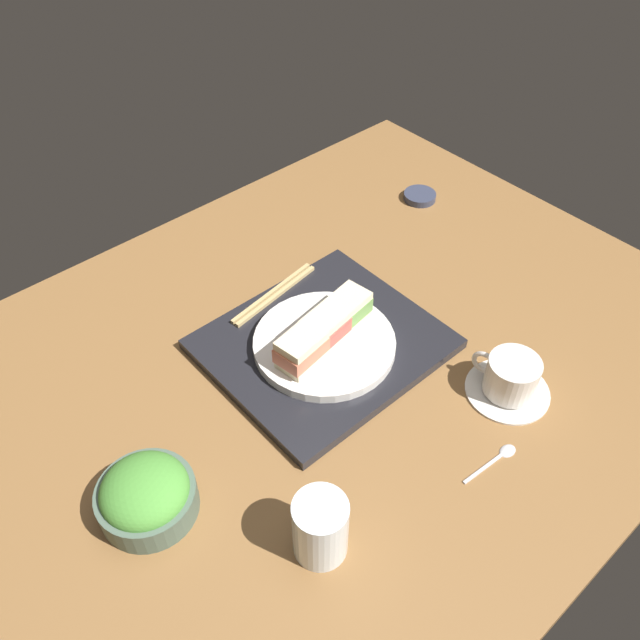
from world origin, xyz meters
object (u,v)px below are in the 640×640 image
Objects in this scene: sandwich_near at (347,309)px; small_sauce_dish at (420,196)px; sandwich_middle at (324,329)px; sandwich_far at (301,349)px; sandwich_plate at (324,344)px; salad_bowl at (146,495)px; coffee_cup at (510,379)px; chopsticks_pair at (274,294)px; teaspoon at (501,455)px; drinking_glass at (320,528)px.

small_sauce_dish is (-39.62, -19.04, -5.47)cm from sandwich_near.
sandwich_middle is 0.95× the size of sandwich_far.
sandwich_plate is 1.73× the size of salad_bowl.
sandwich_plate is at bearing -56.81° from coffee_cup.
sandwich_far reaches higher than small_sauce_dish.
sandwich_near is at bearing -171.20° from sandwich_far.
salad_bowl reaches higher than chopsticks_pair.
sandwich_middle is 37.28cm from salad_bowl.
sandwich_middle is at bearing 83.78° from chopsticks_pair.
salad_bowl is 1.96× the size of small_sauce_dish.
teaspoon is at bearing 100.49° from sandwich_plate.
sandwich_middle is at bearing -171.20° from sandwich_far.
teaspoon is (-5.94, 32.05, -2.33)cm from sandwich_plate.
coffee_cup is at bearing 179.68° from drinking_glass.
sandwich_plate is 3.41× the size of small_sauce_dish.
chopsticks_pair is (-7.48, -16.21, -4.11)cm from sandwich_far.
coffee_cup is 12.89cm from teaspoon.
small_sauce_dish is 65.29cm from teaspoon.
small_sauce_dish reaches higher than teaspoon.
sandwich_middle is 0.40× the size of chopsticks_pair.
salad_bowl is 1.29× the size of teaspoon.
sandwich_near is 38.72cm from drinking_glass.
small_sauce_dish is at bearing -122.74° from coffee_cup.
teaspoon is at bearing 90.22° from sandwich_near.
salad_bowl is (30.99, 4.35, -2.87)cm from sandwich_far.
drinking_glass reaches higher than chopsticks_pair.
coffee_cup is (-16.45, 25.14, 0.49)cm from sandwich_plate.
coffee_cup is (-53.25, 19.89, -0.25)cm from salad_bowl.
sandwich_middle is 33.95cm from drinking_glass.
sandwich_far is 18.32cm from chopsticks_pair.
drinking_glass is (24.68, 40.24, 2.82)cm from chopsticks_pair.
drinking_glass is (17.20, 24.03, -1.28)cm from sandwich_far.
chopsticks_pair is at bearing -69.93° from coffee_cup.
sandwich_plate reaches higher than chopsticks_pair.
teaspoon is at bearing 52.78° from small_sauce_dish.
drinking_glass is at bearing 47.28° from sandwich_plate.
sandwich_far is at bearing -125.60° from drinking_glass.
sandwich_near is 0.82× the size of drinking_glass.
sandwich_plate is 2.91× the size of sandwich_middle.
sandwich_near is at bearing -89.78° from teaspoon.
sandwich_plate is 34.00cm from drinking_glass.
coffee_cup is at bearing 57.26° from small_sauce_dish.
sandwich_middle is 33.12cm from teaspoon.
chopsticks_pair is at bearing -114.77° from sandwich_far.
drinking_glass reaches higher than sandwich_far.
coffee_cup is (-14.78, 40.46, 0.99)cm from chopsticks_pair.
sandwich_far reaches higher than salad_bowl.
drinking_glass is at bearing -13.83° from teaspoon.
sandwich_far is at bearing -172.00° from salad_bowl.
salad_bowl is at bearing 8.12° from sandwich_middle.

